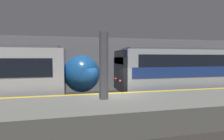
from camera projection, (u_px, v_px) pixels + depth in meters
ground_plane at (111, 111)px, 10.36m from camera, size 120.00×120.00×0.00m
platform at (120, 112)px, 8.47m from camera, size 40.00×3.80×1.11m
station_rear_barrier at (96, 64)px, 16.62m from camera, size 50.00×0.15×5.07m
support_pillar_near at (104, 66)px, 8.65m from camera, size 0.45×0.45×3.33m
train_boxy at (205, 72)px, 13.97m from camera, size 14.53×2.87×3.88m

